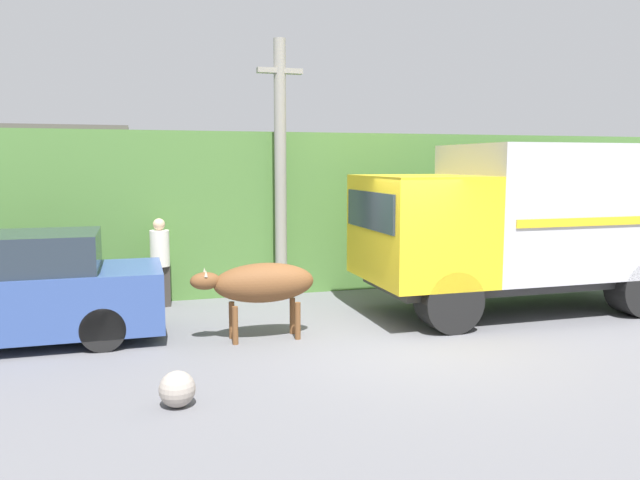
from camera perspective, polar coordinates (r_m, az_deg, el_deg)
The scene contains 9 objects.
ground_plane at distance 9.72m, azimuth 6.43°, elevation -9.45°, with size 60.00×60.00×0.00m, color slate.
hillside_embankment at distance 16.43m, azimuth -3.66°, elevation 3.35°, with size 32.00×6.78×3.39m.
building_backdrop at distance 14.27m, azimuth -26.52°, elevation 2.29°, with size 4.80×2.70×3.47m.
cargo_truck at distance 12.23m, azimuth 18.75°, elevation 1.82°, with size 6.13×2.51×3.09m.
brown_cow at distance 9.77m, azimuth -5.39°, elevation -4.00°, with size 1.93×0.62×1.21m.
parked_suv at distance 10.59m, azimuth -26.92°, elevation -4.25°, with size 4.69×1.77×1.70m.
pedestrian_on_hill at distance 12.30m, azimuth -14.41°, elevation -1.68°, with size 0.45×0.45×1.71m.
utility_pole at distance 12.56m, azimuth -3.64°, elevation 6.77°, with size 0.90×0.24×5.17m.
roadside_rock at distance 7.45m, azimuth -12.92°, elevation -13.14°, with size 0.42×0.42×0.42m.
Camera 1 is at (-3.68, -8.56, 2.76)m, focal length 35.00 mm.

